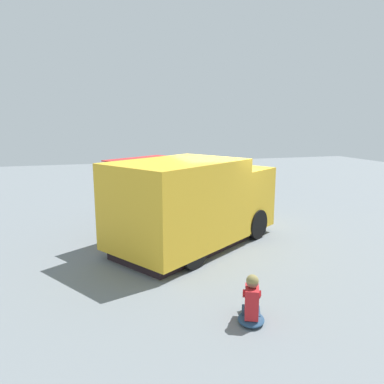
{
  "coord_description": "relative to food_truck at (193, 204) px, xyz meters",
  "views": [
    {
      "loc": [
        -9.35,
        3.61,
        3.3
      ],
      "look_at": [
        0.39,
        0.73,
        1.3
      ],
      "focal_mm": 33.54,
      "sensor_mm": 36.0,
      "label": 1
    }
  ],
  "objects": [
    {
      "name": "planter_flowering_far",
      "position": [
        3.92,
        1.39,
        -0.7
      ],
      "size": [
        0.57,
        0.57,
        0.8
      ],
      "color": "#C36E52",
      "rests_on": "ground_plane"
    },
    {
      "name": "planter_flowering_near",
      "position": [
        4.74,
        -2.43,
        -0.76
      ],
      "size": [
        0.51,
        0.51,
        0.75
      ],
      "color": "#9F978F",
      "rests_on": "ground_plane"
    },
    {
      "name": "person_customer",
      "position": [
        -3.94,
        0.17,
        -0.81
      ],
      "size": [
        0.78,
        0.62,
        0.85
      ],
      "color": "navy",
      "rests_on": "ground_plane"
    },
    {
      "name": "ground_plane",
      "position": [
        0.43,
        -0.93,
        -1.13
      ],
      "size": [
        40.0,
        40.0,
        0.0
      ],
      "primitive_type": "plane",
      "color": "slate"
    },
    {
      "name": "food_truck",
      "position": [
        0.0,
        0.0,
        0.0
      ],
      "size": [
        4.49,
        5.23,
        2.34
      ],
      "color": "gold",
      "rests_on": "ground_plane"
    }
  ]
}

